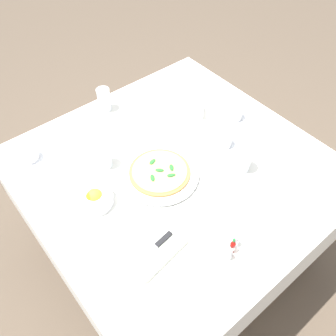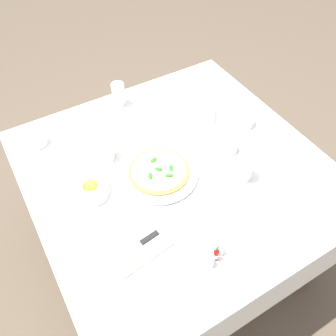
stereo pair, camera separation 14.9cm
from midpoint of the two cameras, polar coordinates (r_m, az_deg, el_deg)
ground_plane at (r=2.13m, az=3.11°, el=-13.10°), size 8.00×8.00×0.00m
dining_table at (r=1.62m, az=4.01°, el=-2.90°), size 1.23×1.23×0.73m
pizza_plate at (r=1.49m, az=1.40°, el=-0.94°), size 0.33×0.33×0.02m
pizza at (r=1.48m, az=1.41°, el=-0.59°), size 0.26×0.26×0.02m
coffee_cup_far_left at (r=1.67m, az=-17.84°, el=4.17°), size 0.13×0.13×0.07m
coffee_cup_left_edge at (r=1.60m, az=12.46°, el=3.17°), size 0.13×0.13×0.06m
coffee_cup_near_right at (r=1.74m, az=14.85°, el=7.16°), size 0.13×0.13×0.06m
water_glass_near_left at (r=1.50m, az=14.94°, el=-0.18°), size 0.07×0.07×0.12m
water_glass_far_right at (r=1.81m, az=-5.61°, el=11.53°), size 0.06×0.06×0.12m
water_glass_back_corner at (r=1.54m, az=-7.07°, el=2.76°), size 0.07×0.07×0.10m
napkin_folded at (r=1.29m, az=-1.40°, el=-12.79°), size 0.24×0.16×0.02m
dinner_knife at (r=1.28m, az=-1.52°, el=-12.56°), size 0.20×0.04×0.01m
citrus_bowl at (r=1.43m, az=-9.50°, el=-3.49°), size 0.15×0.15×0.07m
hot_sauce_bottle at (r=1.27m, az=11.18°, el=-13.68°), size 0.02×0.02×0.08m
salt_shaker at (r=1.27m, az=10.38°, el=-14.83°), size 0.03×0.03×0.06m
pepper_shaker at (r=1.30m, az=11.84°, el=-12.93°), size 0.03×0.03×0.06m
menu_card at (r=1.75m, az=9.86°, el=8.54°), size 0.06×0.07×0.06m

